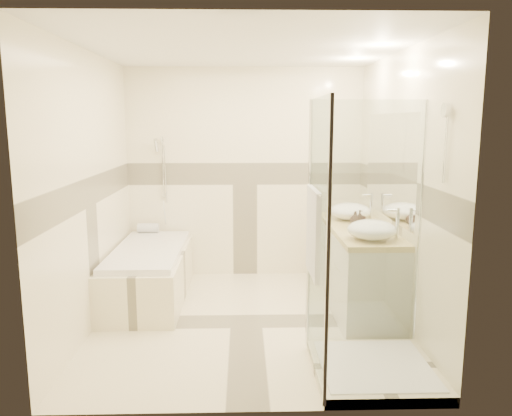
{
  "coord_description": "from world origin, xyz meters",
  "views": [
    {
      "loc": [
        -0.03,
        -4.48,
        1.88
      ],
      "look_at": [
        0.1,
        0.25,
        1.05
      ],
      "focal_mm": 35.0,
      "sensor_mm": 36.0,
      "label": 1
    }
  ],
  "objects_px": {
    "shower_enclosure": "(358,308)",
    "vanity": "(358,268)",
    "amenity_bottle_b": "(355,218)",
    "bathtub": "(149,271)",
    "vessel_sink_near": "(350,211)",
    "amenity_bottle_a": "(360,219)",
    "vessel_sink_far": "(372,230)"
  },
  "relations": [
    {
      "from": "shower_enclosure",
      "to": "vanity",
      "type": "bearing_deg",
      "value": 77.03
    },
    {
      "from": "vanity",
      "to": "amenity_bottle_b",
      "type": "distance_m",
      "value": 0.5
    },
    {
      "from": "bathtub",
      "to": "vessel_sink_near",
      "type": "height_order",
      "value": "vessel_sink_near"
    },
    {
      "from": "vessel_sink_near",
      "to": "amenity_bottle_a",
      "type": "bearing_deg",
      "value": -90.0
    },
    {
      "from": "bathtub",
      "to": "amenity_bottle_b",
      "type": "xyz_separation_m",
      "value": [
        2.13,
        -0.24,
        0.61
      ]
    },
    {
      "from": "vessel_sink_near",
      "to": "amenity_bottle_b",
      "type": "relative_size",
      "value": 3.25
    },
    {
      "from": "bathtub",
      "to": "vessel_sink_far",
      "type": "distance_m",
      "value": 2.39
    },
    {
      "from": "vanity",
      "to": "vessel_sink_far",
      "type": "xyz_separation_m",
      "value": [
        -0.02,
        -0.53,
        0.51
      ]
    },
    {
      "from": "bathtub",
      "to": "vanity",
      "type": "xyz_separation_m",
      "value": [
        2.15,
        -0.35,
        0.12
      ]
    },
    {
      "from": "bathtub",
      "to": "vessel_sink_far",
      "type": "xyz_separation_m",
      "value": [
        2.13,
        -0.88,
        0.63
      ]
    },
    {
      "from": "vessel_sink_near",
      "to": "vessel_sink_far",
      "type": "bearing_deg",
      "value": -90.0
    },
    {
      "from": "vessel_sink_far",
      "to": "vessel_sink_near",
      "type": "bearing_deg",
      "value": 90.0
    },
    {
      "from": "bathtub",
      "to": "vessel_sink_near",
      "type": "bearing_deg",
      "value": 0.66
    },
    {
      "from": "amenity_bottle_a",
      "to": "vessel_sink_far",
      "type": "bearing_deg",
      "value": -90.0
    },
    {
      "from": "vanity",
      "to": "bathtub",
      "type": "bearing_deg",
      "value": 170.75
    },
    {
      "from": "vessel_sink_near",
      "to": "vessel_sink_far",
      "type": "relative_size",
      "value": 1.01
    },
    {
      "from": "bathtub",
      "to": "vanity",
      "type": "relative_size",
      "value": 1.05
    },
    {
      "from": "vanity",
      "to": "amenity_bottle_a",
      "type": "height_order",
      "value": "amenity_bottle_a"
    },
    {
      "from": "amenity_bottle_a",
      "to": "bathtub",
      "type": "bearing_deg",
      "value": 168.69
    },
    {
      "from": "vanity",
      "to": "vessel_sink_near",
      "type": "xyz_separation_m",
      "value": [
        -0.02,
        0.37,
        0.51
      ]
    },
    {
      "from": "vessel_sink_near",
      "to": "vessel_sink_far",
      "type": "xyz_separation_m",
      "value": [
        0.0,
        -0.91,
        -0.0
      ]
    },
    {
      "from": "vanity",
      "to": "vessel_sink_near",
      "type": "bearing_deg",
      "value": 93.05
    },
    {
      "from": "amenity_bottle_a",
      "to": "vanity",
      "type": "bearing_deg",
      "value": 75.26
    },
    {
      "from": "vanity",
      "to": "vessel_sink_near",
      "type": "relative_size",
      "value": 3.73
    },
    {
      "from": "shower_enclosure",
      "to": "vessel_sink_near",
      "type": "bearing_deg",
      "value": 80.59
    },
    {
      "from": "bathtub",
      "to": "vessel_sink_near",
      "type": "xyz_separation_m",
      "value": [
        2.13,
        0.02,
        0.63
      ]
    },
    {
      "from": "vessel_sink_far",
      "to": "amenity_bottle_b",
      "type": "xyz_separation_m",
      "value": [
        0.0,
        0.65,
        -0.02
      ]
    },
    {
      "from": "amenity_bottle_a",
      "to": "amenity_bottle_b",
      "type": "relative_size",
      "value": 1.34
    },
    {
      "from": "bathtub",
      "to": "shower_enclosure",
      "type": "distance_m",
      "value": 2.47
    },
    {
      "from": "bathtub",
      "to": "vessel_sink_near",
      "type": "distance_m",
      "value": 2.22
    },
    {
      "from": "vessel_sink_near",
      "to": "amenity_bottle_a",
      "type": "xyz_separation_m",
      "value": [
        0.0,
        -0.45,
        0.0
      ]
    },
    {
      "from": "shower_enclosure",
      "to": "amenity_bottle_a",
      "type": "relative_size",
      "value": 11.42
    }
  ]
}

